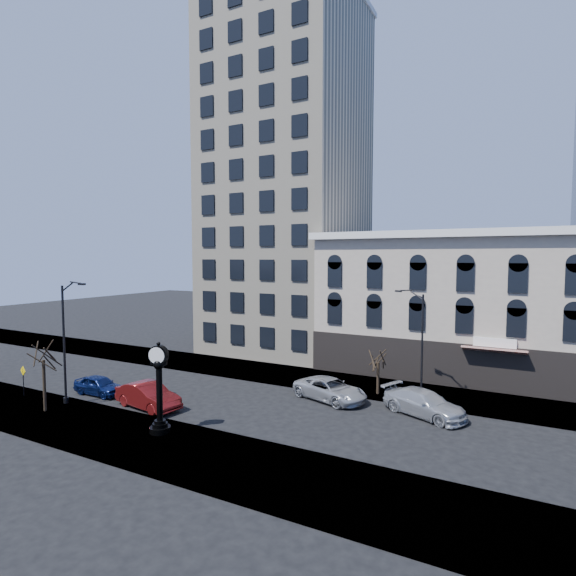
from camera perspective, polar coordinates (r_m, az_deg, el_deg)
The scene contains 15 objects.
ground at distance 33.18m, azimuth -6.49°, elevation -14.24°, with size 160.00×160.00×0.00m, color black.
sidewalk_far at distance 39.74m, azimuth 0.15°, elevation -11.04°, with size 160.00×6.00×0.12m, color gray.
sidewalk_near at distance 27.35m, azimuth -16.50°, elevation -18.31°, with size 160.00×6.00×0.12m, color gray.
cream_tower at distance 51.65m, azimuth -0.25°, elevation 13.97°, with size 15.90×15.40×42.50m.
victorian_row at distance 42.50m, azimuth 19.82°, elevation -2.15°, with size 22.60×11.19×12.50m.
street_clock at distance 27.78m, azimuth -16.02°, elevation -12.53°, with size 1.21×1.21×5.35m.
street_lamp_near at distance 34.26m, azimuth -26.01°, elevation -2.52°, with size 2.27×0.40×8.74m.
street_lamp_far at distance 33.10m, azimuth 15.81°, elevation -3.38°, with size 2.05×0.72×8.06m.
bare_tree_near at distance 33.98m, azimuth -28.68°, elevation -6.81°, with size 3.21×3.21×5.51m.
bare_tree_far at distance 34.49m, azimuth 11.39°, elevation -8.43°, with size 2.23×2.23×3.82m.
warning_sign at distance 38.74m, azimuth -30.59°, elevation -9.54°, with size 0.73×0.15×2.25m.
car_near_a at distance 37.34m, azimuth -22.84°, elevation -11.31°, with size 1.69×4.19×1.43m, color #0C194C.
car_near_b at distance 33.04m, azimuth -17.35°, elevation -12.92°, with size 1.81×5.20×1.71m, color maroon.
car_far_a at distance 33.41m, azimuth 5.36°, elevation -12.70°, with size 2.60×5.63×1.57m, color #A5A8AD.
car_far_b at distance 31.48m, azimuth 16.91°, elevation -13.83°, with size 2.31×5.68×1.65m, color #A5A8AD.
Camera 1 is at (17.85, -25.98, 10.36)m, focal length 28.00 mm.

